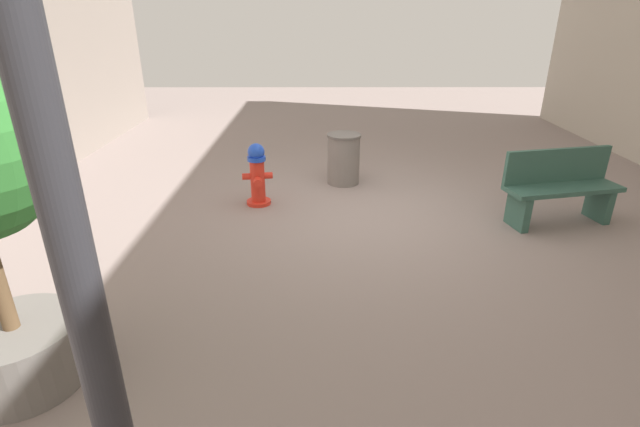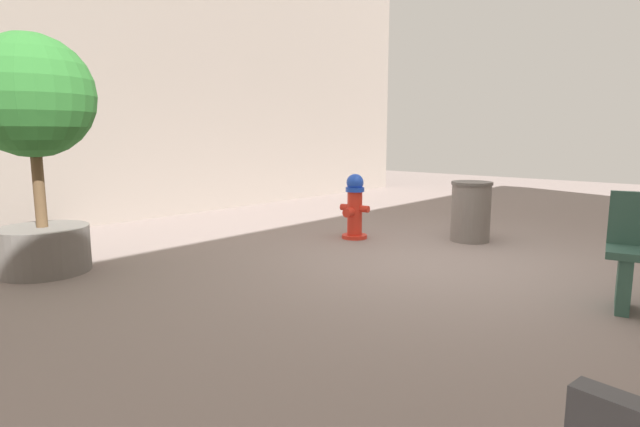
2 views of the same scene
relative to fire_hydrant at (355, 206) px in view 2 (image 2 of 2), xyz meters
name	(u,v)px [view 2 (image 2 of 2)]	position (x,y,z in m)	size (l,w,h in m)	color
ground_plane	(444,261)	(-1.54, 0.33, -0.44)	(23.40, 23.40, 0.00)	gray
fire_hydrant	(355,206)	(0.00, 0.00, 0.00)	(0.43, 0.41, 0.89)	red
planter_tree	(33,123)	(1.33, 3.49, 1.08)	(1.21, 1.21, 2.40)	slate
trash_bin	(471,211)	(-1.26, -0.90, -0.04)	(0.54, 0.54, 0.80)	slate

